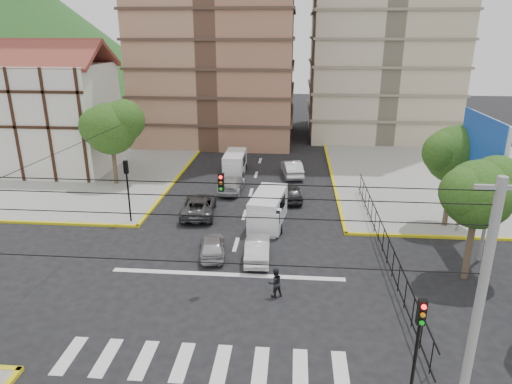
# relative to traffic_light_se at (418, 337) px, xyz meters

# --- Properties ---
(ground) EXTENTS (160.00, 160.00, 0.00)m
(ground) POSITION_rel_traffic_light_se_xyz_m (-7.80, 7.80, -3.11)
(ground) COLOR black
(ground) RESTS_ON ground
(sidewalk_nw) EXTENTS (26.00, 26.00, 0.15)m
(sidewalk_nw) POSITION_rel_traffic_light_se_xyz_m (-27.80, 27.80, -3.04)
(sidewalk_nw) COLOR gray
(sidewalk_nw) RESTS_ON ground
(sidewalk_ne) EXTENTS (26.00, 26.00, 0.15)m
(sidewalk_ne) POSITION_rel_traffic_light_se_xyz_m (12.20, 27.80, -3.04)
(sidewalk_ne) COLOR gray
(sidewalk_ne) RESTS_ON ground
(crosswalk_stripes) EXTENTS (12.00, 2.40, 0.01)m
(crosswalk_stripes) POSITION_rel_traffic_light_se_xyz_m (-7.80, 1.80, -3.11)
(crosswalk_stripes) COLOR silver
(crosswalk_stripes) RESTS_ON ground
(stop_line) EXTENTS (13.00, 0.40, 0.01)m
(stop_line) POSITION_rel_traffic_light_se_xyz_m (-7.80, 9.00, -3.11)
(stop_line) COLOR silver
(stop_line) RESTS_ON ground
(tudor_building) EXTENTS (10.80, 8.05, 12.23)m
(tudor_building) POSITION_rel_traffic_light_se_xyz_m (-26.80, 27.80, 2.14)
(tudor_building) COLOR silver
(tudor_building) RESTS_ON ground
(distant_hill) EXTENTS (70.00, 70.00, 28.00)m
(distant_hill) POSITION_rel_traffic_light_se_xyz_m (-62.80, 77.80, 10.89)
(distant_hill) COLOR #25541C
(distant_hill) RESTS_ON ground
(park_fence) EXTENTS (0.10, 22.50, 1.66)m
(park_fence) POSITION_rel_traffic_light_se_xyz_m (1.20, 12.30, -3.11)
(park_fence) COLOR black
(park_fence) RESTS_ON ground
(billboard) EXTENTS (0.36, 6.20, 8.10)m
(billboard) POSITION_rel_traffic_light_se_xyz_m (6.65, 13.80, 2.89)
(billboard) COLOR slate
(billboard) RESTS_ON ground
(tree_park_a) EXTENTS (4.41, 3.60, 6.83)m
(tree_park_a) POSITION_rel_traffic_light_se_xyz_m (5.28, 9.81, 1.90)
(tree_park_a) COLOR #473828
(tree_park_a) RESTS_ON ground
(tree_park_c) EXTENTS (4.65, 3.80, 7.25)m
(tree_park_c) POSITION_rel_traffic_light_se_xyz_m (6.29, 16.81, 2.22)
(tree_park_c) COLOR #473828
(tree_park_c) RESTS_ON ground
(tree_tudor) EXTENTS (5.39, 4.40, 7.43)m
(tree_tudor) POSITION_rel_traffic_light_se_xyz_m (-19.70, 23.81, 2.11)
(tree_tudor) COLOR #473828
(tree_tudor) RESTS_ON ground
(traffic_light_se) EXTENTS (0.28, 0.22, 4.40)m
(traffic_light_se) POSITION_rel_traffic_light_se_xyz_m (0.00, 0.00, 0.00)
(traffic_light_se) COLOR black
(traffic_light_se) RESTS_ON ground
(traffic_light_nw) EXTENTS (0.28, 0.22, 4.40)m
(traffic_light_nw) POSITION_rel_traffic_light_se_xyz_m (-15.60, 15.60, 0.00)
(traffic_light_nw) COLOR black
(traffic_light_nw) RESTS_ON ground
(traffic_light_hanging) EXTENTS (18.00, 9.12, 0.92)m
(traffic_light_hanging) POSITION_rel_traffic_light_se_xyz_m (-7.80, 5.76, 2.79)
(traffic_light_hanging) COLOR black
(traffic_light_hanging) RESTS_ON ground
(utility_pole_se) EXTENTS (1.40, 0.28, 9.00)m
(utility_pole_se) POSITION_rel_traffic_light_se_xyz_m (1.20, -1.20, 1.65)
(utility_pole_se) COLOR slate
(utility_pole_se) RESTS_ON ground
(van_right_lane) EXTENTS (2.58, 5.17, 2.23)m
(van_right_lane) POSITION_rel_traffic_light_se_xyz_m (-5.97, 16.05, -2.03)
(van_right_lane) COLOR silver
(van_right_lane) RESTS_ON ground
(van_left_lane) EXTENTS (1.94, 4.54, 2.05)m
(van_left_lane) POSITION_rel_traffic_light_se_xyz_m (-9.82, 27.72, -2.12)
(van_left_lane) COLOR silver
(van_left_lane) RESTS_ON ground
(car_silver_front_left) EXTENTS (2.07, 3.86, 1.25)m
(car_silver_front_left) POSITION_rel_traffic_light_se_xyz_m (-9.03, 11.29, -2.49)
(car_silver_front_left) COLOR #AEAEB3
(car_silver_front_left) RESTS_ON ground
(car_white_front_right) EXTENTS (1.60, 4.10, 1.33)m
(car_white_front_right) POSITION_rel_traffic_light_se_xyz_m (-6.28, 11.06, -2.45)
(car_white_front_right) COLOR silver
(car_white_front_right) RESTS_ON ground
(car_grey_mid_left) EXTENTS (2.86, 5.30, 1.41)m
(car_grey_mid_left) POSITION_rel_traffic_light_se_xyz_m (-11.16, 17.63, -2.41)
(car_grey_mid_left) COLOR #505257
(car_grey_mid_left) RESTS_ON ground
(car_silver_rear_left) EXTENTS (2.07, 4.66, 1.33)m
(car_silver_rear_left) POSITION_rel_traffic_light_se_xyz_m (-9.45, 22.96, -2.45)
(car_silver_rear_left) COLOR silver
(car_silver_rear_left) RESTS_ON ground
(car_darkgrey_mid_right) EXTENTS (2.07, 3.99, 1.30)m
(car_darkgrey_mid_right) POSITION_rel_traffic_light_se_xyz_m (-4.42, 21.15, -2.46)
(car_darkgrey_mid_right) COLOR #262729
(car_darkgrey_mid_right) RESTS_ON ground
(car_white_rear_right) EXTENTS (2.31, 4.72, 1.49)m
(car_white_rear_right) POSITION_rel_traffic_light_se_xyz_m (-4.45, 27.71, -2.37)
(car_white_rear_right) COLOR silver
(car_white_rear_right) RESTS_ON ground
(pedestrian_crosswalk) EXTENTS (0.95, 0.87, 1.56)m
(pedestrian_crosswalk) POSITION_rel_traffic_light_se_xyz_m (-5.06, 7.04, -2.33)
(pedestrian_crosswalk) COLOR black
(pedestrian_crosswalk) RESTS_ON ground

